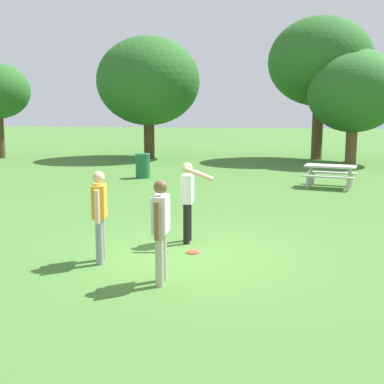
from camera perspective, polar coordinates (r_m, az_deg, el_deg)
The scene contains 11 objects.
ground_plane at distance 9.47m, azimuth -0.21°, elevation -7.03°, with size 120.00×120.00×0.00m, color #447530.
person_thrower at distance 10.00m, azimuth -0.46°, elevation -0.47°, with size 0.69×0.61×1.64m.
person_catcher at distance 7.65m, azimuth -3.61°, elevation -3.80°, with size 0.23×0.61×1.64m.
person_bystander at distance 8.84m, azimuth -10.60°, elevation -2.11°, with size 0.30×0.60×1.64m.
frisbee at distance 9.48m, azimuth 0.12°, elevation -6.94°, with size 0.25×0.25×0.03m, color #E04733.
picnic_table_near at distance 17.77m, azimuth 15.64°, elevation 2.32°, with size 1.96×1.74×0.77m.
trash_can_beside_table at distance 19.56m, azimuth -5.69°, elevation 3.04°, with size 0.59×0.59×0.96m.
tree_broad_center at distance 27.45m, azimuth -5.05°, elevation 12.57°, with size 5.56×5.56×6.51m.
tree_far_right at distance 27.48m, azimuth 14.55°, elevation 14.28°, with size 5.40×5.40×7.40m.
tree_slender_mid at distance 25.56m, azimuth 18.16°, elevation 10.75°, with size 4.45×4.45×5.33m.
tree_back_left at distance 26.54m, azimuth 18.16°, elevation 11.74°, with size 4.07×4.07×5.67m.
Camera 1 is at (1.77, -8.90, 2.72)m, focal length 46.30 mm.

